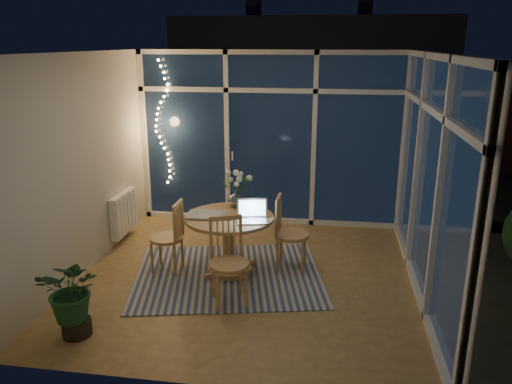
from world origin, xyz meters
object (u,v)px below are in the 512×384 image
(chair_left, at_px, (166,236))
(chair_front, at_px, (229,262))
(flower_vase, at_px, (236,199))
(laptop, at_px, (253,211))
(chair_right, at_px, (292,233))
(potted_plant, at_px, (74,299))
(dining_table, at_px, (230,244))

(chair_left, xyz_separation_m, chair_front, (0.91, -0.66, 0.03))
(flower_vase, bearing_deg, laptop, -59.44)
(chair_left, xyz_separation_m, flower_vase, (0.78, 0.44, 0.38))
(chair_left, relative_size, laptop, 2.57)
(chair_left, distance_m, chair_right, 1.52)
(chair_right, distance_m, potted_plant, 2.61)
(flower_vase, bearing_deg, chair_front, -83.08)
(dining_table, relative_size, laptop, 3.01)
(chair_left, height_order, flower_vase, flower_vase)
(chair_left, bearing_deg, flower_vase, 120.30)
(chair_left, relative_size, potted_plant, 1.19)
(chair_right, distance_m, laptop, 0.67)
(dining_table, relative_size, chair_left, 1.17)
(dining_table, xyz_separation_m, flower_vase, (0.02, 0.36, 0.47))
(laptop, xyz_separation_m, potted_plant, (-1.48, -1.43, -0.47))
(chair_front, distance_m, potted_plant, 1.56)
(chair_front, height_order, flower_vase, chair_front)
(chair_front, bearing_deg, laptop, 53.96)
(laptop, relative_size, potted_plant, 0.46)
(chair_left, bearing_deg, chair_front, 54.64)
(laptop, height_order, potted_plant, laptop)
(dining_table, bearing_deg, flower_vase, 87.43)
(chair_right, distance_m, flower_vase, 0.82)
(flower_vase, distance_m, potted_plant, 2.31)
(chair_front, distance_m, flower_vase, 1.17)
(laptop, distance_m, flower_vase, 0.57)
(dining_table, bearing_deg, chair_left, -173.68)
(dining_table, relative_size, potted_plant, 1.40)
(chair_left, bearing_deg, potted_plant, -14.99)
(laptop, relative_size, flower_vase, 1.68)
(dining_table, distance_m, potted_plant, 1.96)
(dining_table, xyz_separation_m, laptop, (0.31, -0.13, 0.49))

